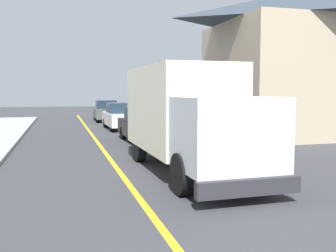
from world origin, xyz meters
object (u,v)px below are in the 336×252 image
object	(u,v)px
parked_car_near	(145,125)
parked_car_mid	(121,117)
parked_car_far	(106,111)
house_across_street	(316,59)
box_truck	(187,113)

from	to	relation	value
parked_car_near	parked_car_mid	world-z (taller)	same
parked_car_far	house_across_street	world-z (taller)	house_across_street
box_truck	parked_car_near	bearing A→B (deg)	88.46
parked_car_mid	parked_car_far	size ratio (longest dim) A/B	1.00
box_truck	parked_car_mid	world-z (taller)	box_truck
parked_car_near	parked_car_far	world-z (taller)	same
box_truck	parked_car_mid	size ratio (longest dim) A/B	1.63
house_across_street	parked_car_far	bearing A→B (deg)	128.46
parked_car_near	house_across_street	xyz separation A→B (m)	(9.81, 0.63, 3.40)
parked_car_mid	house_across_street	xyz separation A→B (m)	(9.98, -5.84, 3.40)
parked_car_near	parked_car_far	xyz separation A→B (m)	(-0.29, 13.35, 0.00)
box_truck	parked_car_mid	bearing A→B (deg)	89.93
box_truck	parked_car_near	xyz separation A→B (m)	(0.19, 6.95, -0.97)
parked_car_near	house_across_street	bearing A→B (deg)	3.68
parked_car_far	box_truck	bearing A→B (deg)	-89.70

